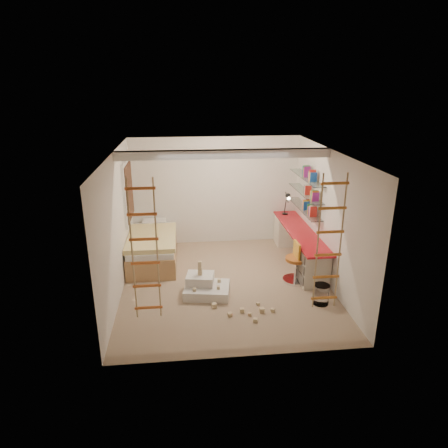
{
  "coord_description": "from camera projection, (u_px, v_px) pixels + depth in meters",
  "views": [
    {
      "loc": [
        -0.78,
        -7.03,
        3.76
      ],
      "look_at": [
        0.0,
        0.3,
        1.15
      ],
      "focal_mm": 32.0,
      "sensor_mm": 36.0,
      "label": 1
    }
  ],
  "objects": [
    {
      "name": "books",
      "position": [
        306.0,
        188.0,
        8.63
      ],
      "size": [
        0.14,
        0.7,
        0.92
      ],
      "color": "red",
      "rests_on": "shelves"
    },
    {
      "name": "shelves",
      "position": [
        305.0,
        193.0,
        8.67
      ],
      "size": [
        0.25,
        1.8,
        0.71
      ],
      "color": "white",
      "rests_on": "wall_right"
    },
    {
      "name": "task_lamp",
      "position": [
        287.0,
        201.0,
        9.42
      ],
      "size": [
        0.14,
        0.36,
        0.57
      ],
      "color": "black",
      "rests_on": "desk"
    },
    {
      "name": "window_blind",
      "position": [
        129.0,
        191.0,
        8.62
      ],
      "size": [
        0.02,
        1.0,
        1.2
      ],
      "primitive_type": "cube",
      "color": "#4C2D1E",
      "rests_on": "window_frame"
    },
    {
      "name": "swivel_chair",
      "position": [
        296.0,
        267.0,
        7.92
      ],
      "size": [
        0.52,
        0.52,
        0.84
      ],
      "color": "#B25E22",
      "rests_on": "floor"
    },
    {
      "name": "rope_ladder_right",
      "position": [
        329.0,
        244.0,
        5.91
      ],
      "size": [
        0.41,
        0.04,
        2.13
      ],
      "primitive_type": null,
      "color": "orange",
      "rests_on": "ceiling"
    },
    {
      "name": "play_platform",
      "position": [
        205.0,
        287.0,
        7.49
      ],
      "size": [
        0.92,
        0.77,
        0.37
      ],
      "color": "silver",
      "rests_on": "floor"
    },
    {
      "name": "toy_blocks",
      "position": [
        229.0,
        295.0,
        7.12
      ],
      "size": [
        1.4,
        1.19,
        0.64
      ],
      "color": "#CCB284",
      "rests_on": "floor"
    },
    {
      "name": "bed",
      "position": [
        153.0,
        247.0,
        8.81
      ],
      "size": [
        1.02,
        2.0,
        0.69
      ],
      "color": "#AD7F51",
      "rests_on": "floor"
    },
    {
      "name": "waste_bin",
      "position": [
        321.0,
        294.0,
        7.16
      ],
      "size": [
        0.29,
        0.29,
        0.37
      ],
      "primitive_type": "cylinder",
      "color": "white",
      "rests_on": "floor"
    },
    {
      "name": "window_frame",
      "position": [
        128.0,
        191.0,
        8.61
      ],
      "size": [
        0.06,
        1.15,
        1.35
      ],
      "primitive_type": "cube",
      "color": "white",
      "rests_on": "wall_left"
    },
    {
      "name": "ceiling_beam",
      "position": [
        224.0,
        154.0,
        7.36
      ],
      "size": [
        4.0,
        0.18,
        0.16
      ],
      "primitive_type": "cube",
      "color": "white",
      "rests_on": "ceiling"
    },
    {
      "name": "rope_ladder_left",
      "position": [
        145.0,
        251.0,
        5.64
      ],
      "size": [
        0.41,
        0.04,
        2.13
      ],
      "primitive_type": null,
      "color": "#D35724",
      "rests_on": "ceiling"
    },
    {
      "name": "desk",
      "position": [
        299.0,
        245.0,
        8.77
      ],
      "size": [
        0.56,
        2.8,
        0.75
      ],
      "color": "red",
      "rests_on": "floor"
    },
    {
      "name": "floor",
      "position": [
        226.0,
        283.0,
        7.92
      ],
      "size": [
        4.5,
        4.5,
        0.0
      ],
      "primitive_type": "plane",
      "color": "#9C8364",
      "rests_on": "ground"
    }
  ]
}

